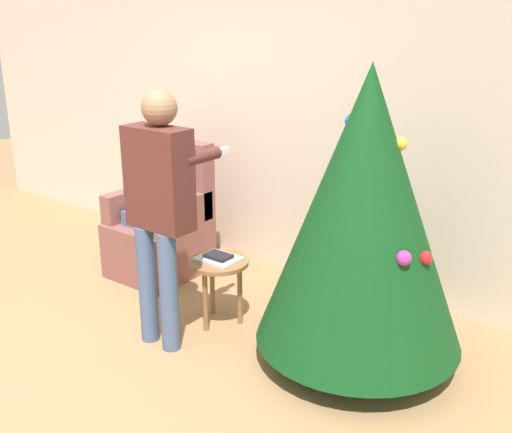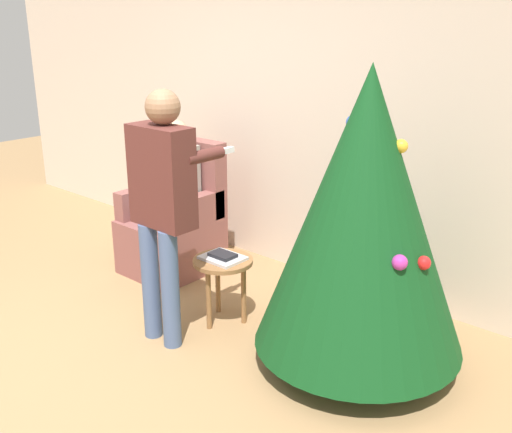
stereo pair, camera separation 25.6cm
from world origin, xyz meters
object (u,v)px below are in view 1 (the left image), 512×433
at_px(christmas_tree, 364,210).
at_px(person_standing, 160,198).
at_px(side_stool, 219,270).
at_px(person_seated, 158,192).
at_px(armchair, 163,229).

bearing_deg(christmas_tree, person_standing, -153.24).
distance_m(christmas_tree, side_stool, 1.17).
relative_size(christmas_tree, side_stool, 3.87).
distance_m(christmas_tree, person_seated, 2.00).
height_order(christmas_tree, armchair, christmas_tree).
relative_size(christmas_tree, person_standing, 1.11).
bearing_deg(armchair, side_stool, -23.26).
bearing_deg(person_seated, side_stool, -21.53).
bearing_deg(side_stool, person_seated, 158.47).
distance_m(christmas_tree, armchair, 2.08).
bearing_deg(person_standing, armchair, 135.72).
height_order(armchair, person_seated, person_seated).
xyz_separation_m(armchair, side_stool, (0.96, -0.41, 0.03)).
relative_size(armchair, person_standing, 0.66).
relative_size(christmas_tree, armchair, 1.69).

